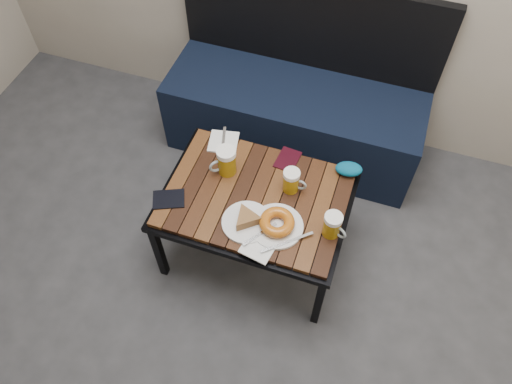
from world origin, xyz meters
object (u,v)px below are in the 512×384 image
(beer_mug_right, at_px, (333,225))
(plate_pie, at_px, (247,220))
(passport_navy, at_px, (169,199))
(passport_burgundy, at_px, (288,159))
(plate_bagel, at_px, (277,224))
(beer_mug_left, at_px, (226,161))
(cafe_table, at_px, (256,201))
(knit_pouch, at_px, (349,169))
(beer_mug_centre, at_px, (292,181))
(bench, at_px, (295,111))

(beer_mug_right, height_order, plate_pie, beer_mug_right)
(passport_navy, distance_m, passport_burgundy, 0.58)
(plate_bagel, xyz_separation_m, passport_burgundy, (-0.06, 0.37, -0.02))
(beer_mug_left, height_order, passport_navy, beer_mug_left)
(beer_mug_right, bearing_deg, passport_navy, -149.69)
(beer_mug_left, bearing_deg, cafe_table, 111.13)
(beer_mug_right, bearing_deg, knit_pouch, 115.58)
(plate_bagel, height_order, knit_pouch, plate_bagel)
(beer_mug_right, distance_m, knit_pouch, 0.34)
(cafe_table, relative_size, passport_burgundy, 6.29)
(beer_mug_centre, xyz_separation_m, knit_pouch, (0.22, 0.17, -0.03))
(plate_bagel, bearing_deg, passport_burgundy, 99.54)
(cafe_table, relative_size, beer_mug_centre, 6.98)
(plate_bagel, xyz_separation_m, passport_navy, (-0.50, -0.02, -0.02))
(plate_pie, height_order, passport_navy, plate_pie)
(bench, bearing_deg, passport_burgundy, -78.88)
(beer_mug_right, bearing_deg, bench, 140.12)
(cafe_table, bearing_deg, plate_pie, -86.67)
(beer_mug_centre, relative_size, passport_navy, 0.87)
(passport_burgundy, bearing_deg, cafe_table, -101.56)
(bench, distance_m, cafe_table, 0.77)
(beer_mug_left, relative_size, passport_burgundy, 1.07)
(passport_burgundy, bearing_deg, passport_navy, -132.75)
(beer_mug_left, distance_m, beer_mug_centre, 0.31)
(bench, height_order, plate_bagel, bench)
(beer_mug_centre, xyz_separation_m, plate_bagel, (-0.00, -0.21, -0.03))
(passport_burgundy, bearing_deg, beer_mug_left, -142.66)
(passport_burgundy, relative_size, knit_pouch, 1.08)
(plate_pie, distance_m, passport_navy, 0.37)
(beer_mug_right, distance_m, plate_bagel, 0.23)
(beer_mug_centre, xyz_separation_m, beer_mug_right, (0.23, -0.17, 0.00))
(bench, relative_size, beer_mug_right, 11.35)
(beer_mug_right, relative_size, passport_navy, 0.89)
(beer_mug_right, bearing_deg, beer_mug_left, -172.35)
(passport_navy, relative_size, passport_burgundy, 1.04)
(plate_pie, bearing_deg, knit_pouch, 49.38)
(beer_mug_left, distance_m, plate_pie, 0.30)
(plate_bagel, bearing_deg, beer_mug_right, 11.91)
(plate_pie, xyz_separation_m, passport_navy, (-0.37, 0.00, -0.02))
(cafe_table, height_order, passport_navy, passport_navy)
(bench, bearing_deg, beer_mug_centre, -76.31)
(bench, xyz_separation_m, passport_burgundy, (0.10, -0.51, 0.20))
(beer_mug_centre, bearing_deg, passport_burgundy, 112.22)
(beer_mug_centre, xyz_separation_m, plate_pie, (-0.13, -0.24, -0.04))
(beer_mug_right, relative_size, plate_pie, 0.57)
(beer_mug_centre, height_order, passport_burgundy, beer_mug_centre)
(cafe_table, distance_m, beer_mug_right, 0.39)
(beer_mug_left, relative_size, beer_mug_centre, 1.19)
(beer_mug_right, relative_size, passport_burgundy, 0.92)
(passport_burgundy, xyz_separation_m, knit_pouch, (0.29, 0.02, 0.02))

